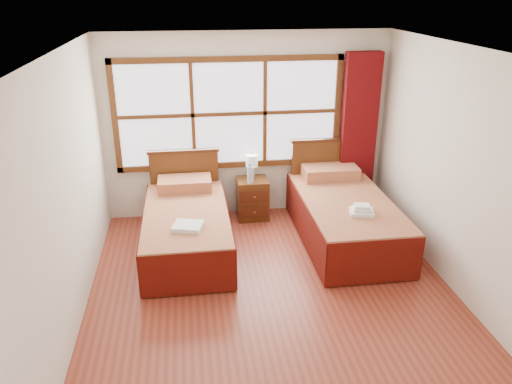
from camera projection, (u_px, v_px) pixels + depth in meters
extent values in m
plane|color=brown|center=(273.00, 295.00, 5.48)|extent=(4.50, 4.50, 0.00)
plane|color=white|center=(277.00, 51.00, 4.48)|extent=(4.50, 4.50, 0.00)
plane|color=silver|center=(247.00, 126.00, 7.03)|extent=(4.00, 0.00, 4.00)
plane|color=silver|center=(67.00, 196.00, 4.72)|extent=(0.00, 4.50, 4.50)
plane|color=silver|center=(462.00, 175.00, 5.24)|extent=(0.00, 4.50, 4.50)
cube|color=white|center=(229.00, 114.00, 6.90)|extent=(3.00, 0.02, 1.40)
cube|color=#532C12|center=(230.00, 164.00, 7.16)|extent=(3.16, 0.06, 0.08)
cube|color=#532C12|center=(228.00, 59.00, 6.59)|extent=(3.16, 0.06, 0.08)
cube|color=#532C12|center=(115.00, 118.00, 6.68)|extent=(0.08, 0.06, 1.56)
cube|color=#532C12|center=(337.00, 110.00, 7.08)|extent=(0.08, 0.06, 1.56)
cube|color=#532C12|center=(193.00, 115.00, 6.81)|extent=(0.05, 0.05, 1.40)
cube|color=#532C12|center=(265.00, 113.00, 6.94)|extent=(0.05, 0.05, 1.40)
cube|color=#532C12|center=(229.00, 114.00, 6.88)|extent=(3.00, 0.05, 0.05)
cube|color=#5A090B|center=(358.00, 134.00, 7.16)|extent=(0.50, 0.16, 2.30)
cube|color=#431E0E|center=(187.00, 240.00, 6.34)|extent=(0.92, 1.84, 0.30)
cube|color=maroon|center=(186.00, 221.00, 6.23)|extent=(1.03, 2.04, 0.25)
cube|color=#571009|center=(145.00, 234.00, 6.22)|extent=(0.03, 2.04, 0.51)
cube|color=#571009|center=(228.00, 229.00, 6.35)|extent=(0.03, 2.04, 0.51)
cube|color=#571009|center=(188.00, 274.00, 5.36)|extent=(1.03, 0.03, 0.51)
cube|color=maroon|center=(185.00, 184.00, 6.83)|extent=(0.72, 0.42, 0.16)
cube|color=#532C12|center=(185.00, 185.00, 7.12)|extent=(0.96, 0.06, 1.00)
cube|color=#431E0E|center=(183.00, 151.00, 6.93)|extent=(1.00, 0.08, 0.04)
cube|color=#431E0E|center=(344.00, 229.00, 6.60)|extent=(0.99, 1.97, 0.32)
cube|color=maroon|center=(346.00, 209.00, 6.49)|extent=(1.10, 2.19, 0.27)
cube|color=#571009|center=(304.00, 222.00, 6.48)|extent=(0.03, 2.19, 0.55)
cube|color=#571009|center=(385.00, 217.00, 6.62)|extent=(0.03, 2.19, 0.55)
cube|color=#571009|center=(375.00, 262.00, 5.55)|extent=(1.10, 0.03, 0.55)
cube|color=maroon|center=(330.00, 172.00, 7.13)|extent=(0.77, 0.45, 0.17)
cube|color=#532C12|center=(325.00, 176.00, 7.38)|extent=(1.03, 0.06, 1.07)
cube|color=#431E0E|center=(327.00, 140.00, 7.17)|extent=(1.07, 0.08, 0.04)
cube|color=#532C12|center=(252.00, 199.00, 7.20)|extent=(0.44, 0.39, 0.59)
cube|color=#431E0E|center=(254.00, 212.00, 7.05)|extent=(0.39, 0.02, 0.18)
cube|color=#431E0E|center=(254.00, 197.00, 6.96)|extent=(0.39, 0.02, 0.18)
sphere|color=olive|center=(255.00, 212.00, 7.04)|extent=(0.03, 0.03, 0.03)
sphere|color=olive|center=(255.00, 197.00, 6.95)|extent=(0.03, 0.03, 0.03)
cube|color=white|center=(188.00, 226.00, 5.75)|extent=(0.39, 0.36, 0.05)
cube|color=white|center=(362.00, 212.00, 6.02)|extent=(0.33, 0.30, 0.04)
cube|color=white|center=(362.00, 209.00, 6.00)|extent=(0.25, 0.23, 0.04)
cube|color=white|center=(362.00, 206.00, 5.99)|extent=(0.20, 0.18, 0.04)
cylinder|color=gold|center=(252.00, 176.00, 7.19)|extent=(0.10, 0.10, 0.02)
cylinder|color=gold|center=(252.00, 171.00, 7.16)|extent=(0.02, 0.02, 0.14)
cylinder|color=white|center=(252.00, 161.00, 7.10)|extent=(0.17, 0.17, 0.17)
cylinder|color=silver|center=(250.00, 175.00, 6.93)|extent=(0.07, 0.07, 0.24)
cylinder|color=blue|center=(250.00, 165.00, 6.87)|extent=(0.04, 0.04, 0.03)
cylinder|color=silver|center=(251.00, 174.00, 6.97)|extent=(0.07, 0.07, 0.22)
cylinder|color=blue|center=(251.00, 166.00, 6.92)|extent=(0.03, 0.03, 0.03)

